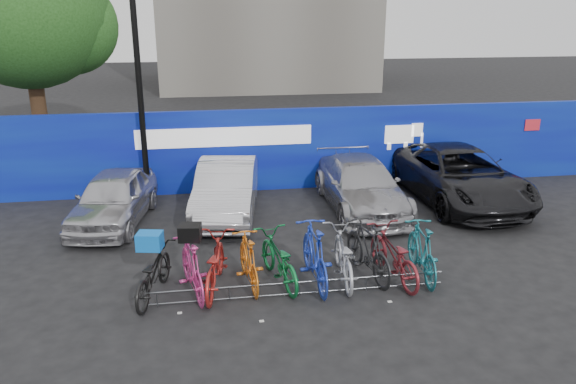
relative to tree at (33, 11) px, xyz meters
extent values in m
plane|color=black|center=(6.77, -10.06, -5.07)|extent=(100.00, 100.00, 0.00)
cube|color=#0A0C96|center=(6.77, -4.06, -3.87)|extent=(22.00, 0.15, 2.40)
cube|color=white|center=(5.77, -4.16, -3.42)|extent=(5.00, 0.02, 0.55)
cube|color=white|center=(10.97, -4.16, -3.52)|extent=(1.20, 0.02, 0.90)
cube|color=red|center=(15.27, -4.16, -3.37)|extent=(0.50, 0.02, 0.35)
cylinder|color=#382314|center=(-0.23, -0.06, -3.07)|extent=(0.50, 0.50, 4.00)
sphere|color=#1E4716|center=(-0.23, -0.06, 0.13)|extent=(5.20, 5.20, 5.20)
sphere|color=#1E4716|center=(0.97, 0.24, -0.47)|extent=(3.20, 3.20, 3.20)
cylinder|color=black|center=(3.57, -4.66, -2.07)|extent=(0.16, 0.16, 6.00)
cylinder|color=#595B60|center=(6.77, -10.66, -4.79)|extent=(5.60, 0.03, 0.03)
cylinder|color=#595B60|center=(6.77, -10.66, -5.02)|extent=(5.60, 0.03, 0.03)
cylinder|color=#595B60|center=(4.17, -10.66, -4.93)|extent=(0.03, 0.03, 0.28)
cylinder|color=#595B60|center=(5.47, -10.66, -4.93)|extent=(0.03, 0.03, 0.28)
cylinder|color=#595B60|center=(6.77, -10.66, -4.93)|extent=(0.03, 0.03, 0.28)
cylinder|color=#595B60|center=(8.07, -10.66, -4.93)|extent=(0.03, 0.03, 0.28)
cylinder|color=#595B60|center=(9.37, -10.66, -4.93)|extent=(0.03, 0.03, 0.28)
imported|color=#BBBBC0|center=(2.88, -6.22, -4.42)|extent=(2.15, 4.02, 1.30)
imported|color=silver|center=(5.69, -6.00, -4.38)|extent=(2.06, 4.35, 1.38)
imported|color=#A2A1A6|center=(9.25, -6.14, -4.41)|extent=(1.85, 4.54, 1.32)
imported|color=black|center=(12.09, -5.93, -4.32)|extent=(2.61, 5.42, 1.49)
imported|color=black|center=(4.09, -10.27, -4.58)|extent=(1.09, 1.95, 0.97)
imported|color=#DF3A8C|center=(4.82, -10.25, -4.52)|extent=(0.89, 1.89, 1.09)
imported|color=#AA241E|center=(5.22, -10.15, -4.55)|extent=(1.03, 2.07, 1.04)
imported|color=orange|center=(5.89, -10.10, -4.55)|extent=(0.67, 1.78, 1.05)
imported|color=#0F6930|center=(6.47, -10.07, -4.57)|extent=(1.06, 2.01, 1.00)
imported|color=#203CBE|center=(7.15, -10.22, -4.46)|extent=(0.62, 2.05, 1.23)
imported|color=#AAACB2|center=(7.73, -10.14, -4.55)|extent=(0.86, 2.02, 1.03)
imported|color=black|center=(8.26, -10.07, -4.49)|extent=(0.86, 1.99, 1.16)
imported|color=maroon|center=(8.72, -10.28, -4.55)|extent=(0.97, 2.05, 1.04)
imported|color=#1A727E|center=(9.31, -10.26, -4.51)|extent=(0.69, 1.91, 1.12)
cube|color=blue|center=(4.09, -10.27, -3.94)|extent=(0.50, 0.42, 0.32)
cube|color=black|center=(4.82, -10.25, -3.83)|extent=(0.44, 0.41, 0.29)
camera|label=1|loc=(5.09, -19.90, 0.04)|focal=35.00mm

